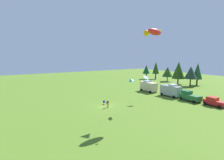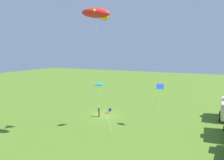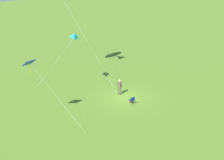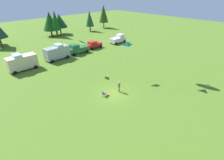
{
  "view_description": "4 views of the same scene",
  "coord_description": "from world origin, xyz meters",
  "px_view_note": "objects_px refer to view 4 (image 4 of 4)",
  "views": [
    {
      "loc": [
        31.56,
        -17.86,
        10.76
      ],
      "look_at": [
        1.76,
        0.54,
        5.85
      ],
      "focal_mm": 28.0,
      "sensor_mm": 36.0,
      "label": 1
    },
    {
      "loc": [
        31.0,
        16.91,
        10.53
      ],
      "look_at": [
        -0.86,
        1.23,
        5.87
      ],
      "focal_mm": 35.0,
      "sensor_mm": 36.0,
      "label": 2
    },
    {
      "loc": [
        -21.98,
        20.75,
        14.32
      ],
      "look_at": [
        -1.4,
        3.11,
        3.35
      ],
      "focal_mm": 50.0,
      "sensor_mm": 36.0,
      "label": 3
    },
    {
      "loc": [
        -15.64,
        -16.22,
        14.4
      ],
      "look_at": [
        -0.69,
        -0.47,
        2.86
      ],
      "focal_mm": 28.0,
      "sensor_mm": 36.0,
      "label": 4
    }
  ],
  "objects_px": {
    "folding_chair": "(104,94)",
    "van_motorhome_grey": "(57,52)",
    "truck_green_flatbed": "(78,49)",
    "car_red_sedan": "(94,45)",
    "backpack_on_grass": "(108,95)",
    "kite_delta_teal": "(128,44)",
    "person_kite_flyer": "(119,86)",
    "truck_white_pickup": "(118,39)",
    "van_camper_beige": "(22,62)",
    "kite_diamond_blue": "(82,43)"
  },
  "relations": [
    {
      "from": "van_motorhome_grey",
      "to": "truck_white_pickup",
      "type": "height_order",
      "value": "van_motorhome_grey"
    },
    {
      "from": "backpack_on_grass",
      "to": "car_red_sedan",
      "type": "distance_m",
      "value": 23.71
    },
    {
      "from": "car_red_sedan",
      "to": "truck_white_pickup",
      "type": "relative_size",
      "value": 0.83
    },
    {
      "from": "van_motorhome_grey",
      "to": "van_camper_beige",
      "type": "bearing_deg",
      "value": -177.94
    },
    {
      "from": "van_camper_beige",
      "to": "truck_green_flatbed",
      "type": "bearing_deg",
      "value": -176.73
    },
    {
      "from": "person_kite_flyer",
      "to": "truck_white_pickup",
      "type": "height_order",
      "value": "truck_white_pickup"
    },
    {
      "from": "person_kite_flyer",
      "to": "truck_green_flatbed",
      "type": "relative_size",
      "value": 0.34
    },
    {
      "from": "van_motorhome_grey",
      "to": "truck_green_flatbed",
      "type": "xyz_separation_m",
      "value": [
        5.55,
        0.13,
        -0.54
      ]
    },
    {
      "from": "person_kite_flyer",
      "to": "backpack_on_grass",
      "type": "xyz_separation_m",
      "value": [
        -2.06,
        0.34,
        -0.91
      ]
    },
    {
      "from": "car_red_sedan",
      "to": "kite_delta_teal",
      "type": "relative_size",
      "value": 0.65
    },
    {
      "from": "van_motorhome_grey",
      "to": "car_red_sedan",
      "type": "height_order",
      "value": "van_motorhome_grey"
    },
    {
      "from": "folding_chair",
      "to": "truck_green_flatbed",
      "type": "xyz_separation_m",
      "value": [
        8.1,
        18.96,
        0.61
      ]
    },
    {
      "from": "car_red_sedan",
      "to": "van_camper_beige",
      "type": "bearing_deg",
      "value": 4.83
    },
    {
      "from": "person_kite_flyer",
      "to": "truck_white_pickup",
      "type": "distance_m",
      "value": 27.39
    },
    {
      "from": "van_camper_beige",
      "to": "van_motorhome_grey",
      "type": "xyz_separation_m",
      "value": [
        7.72,
        0.66,
        0.0
      ]
    },
    {
      "from": "kite_delta_teal",
      "to": "kite_diamond_blue",
      "type": "height_order",
      "value": "kite_delta_teal"
    },
    {
      "from": "truck_white_pickup",
      "to": "car_red_sedan",
      "type": "bearing_deg",
      "value": 172.43
    },
    {
      "from": "truck_green_flatbed",
      "to": "car_red_sedan",
      "type": "distance_m",
      "value": 5.45
    },
    {
      "from": "truck_white_pickup",
      "to": "kite_diamond_blue",
      "type": "distance_m",
      "value": 21.67
    },
    {
      "from": "car_red_sedan",
      "to": "truck_white_pickup",
      "type": "height_order",
      "value": "truck_white_pickup"
    },
    {
      "from": "truck_green_flatbed",
      "to": "car_red_sedan",
      "type": "height_order",
      "value": "truck_green_flatbed"
    },
    {
      "from": "person_kite_flyer",
      "to": "truck_green_flatbed",
      "type": "bearing_deg",
      "value": 111.12
    },
    {
      "from": "folding_chair",
      "to": "van_motorhome_grey",
      "type": "relative_size",
      "value": 0.15
    },
    {
      "from": "folding_chair",
      "to": "van_motorhome_grey",
      "type": "xyz_separation_m",
      "value": [
        2.55,
        18.83,
        1.16
      ]
    },
    {
      "from": "kite_diamond_blue",
      "to": "person_kite_flyer",
      "type": "bearing_deg",
      "value": -92.4
    },
    {
      "from": "truck_green_flatbed",
      "to": "car_red_sedan",
      "type": "bearing_deg",
      "value": -170.07
    },
    {
      "from": "car_red_sedan",
      "to": "kite_diamond_blue",
      "type": "distance_m",
      "value": 15.43
    },
    {
      "from": "person_kite_flyer",
      "to": "truck_green_flatbed",
      "type": "height_order",
      "value": "truck_green_flatbed"
    },
    {
      "from": "van_motorhome_grey",
      "to": "kite_diamond_blue",
      "type": "relative_size",
      "value": 0.9
    },
    {
      "from": "truck_white_pickup",
      "to": "kite_diamond_blue",
      "type": "xyz_separation_m",
      "value": [
        -18.95,
        -9.47,
        4.55
      ]
    },
    {
      "from": "van_motorhome_grey",
      "to": "backpack_on_grass",
      "type": "bearing_deg",
      "value": -98.86
    },
    {
      "from": "van_camper_beige",
      "to": "truck_white_pickup",
      "type": "relative_size",
      "value": 1.07
    },
    {
      "from": "truck_green_flatbed",
      "to": "truck_white_pickup",
      "type": "bearing_deg",
      "value": -177.25
    },
    {
      "from": "backpack_on_grass",
      "to": "van_motorhome_grey",
      "type": "height_order",
      "value": "van_motorhome_grey"
    },
    {
      "from": "car_red_sedan",
      "to": "truck_white_pickup",
      "type": "distance_m",
      "value": 8.49
    },
    {
      "from": "folding_chair",
      "to": "car_red_sedan",
      "type": "bearing_deg",
      "value": 66.34
    },
    {
      "from": "van_motorhome_grey",
      "to": "kite_delta_teal",
      "type": "xyz_separation_m",
      "value": [
        4.52,
        -16.92,
        4.54
      ]
    },
    {
      "from": "folding_chair",
      "to": "backpack_on_grass",
      "type": "xyz_separation_m",
      "value": [
        0.54,
        -0.27,
        -0.38
      ]
    },
    {
      "from": "car_red_sedan",
      "to": "kite_delta_teal",
      "type": "height_order",
      "value": "kite_delta_teal"
    },
    {
      "from": "backpack_on_grass",
      "to": "kite_delta_teal",
      "type": "distance_m",
      "value": 9.18
    },
    {
      "from": "folding_chair",
      "to": "van_camper_beige",
      "type": "height_order",
      "value": "van_camper_beige"
    },
    {
      "from": "van_motorhome_grey",
      "to": "car_red_sedan",
      "type": "distance_m",
      "value": 11.01
    },
    {
      "from": "backpack_on_grass",
      "to": "kite_diamond_blue",
      "type": "xyz_separation_m",
      "value": [
        2.47,
        9.55,
        5.54
      ]
    },
    {
      "from": "van_camper_beige",
      "to": "kite_diamond_blue",
      "type": "bearing_deg",
      "value": 132.52
    },
    {
      "from": "backpack_on_grass",
      "to": "truck_green_flatbed",
      "type": "distance_m",
      "value": 20.68
    },
    {
      "from": "van_camper_beige",
      "to": "truck_white_pickup",
      "type": "height_order",
      "value": "van_camper_beige"
    },
    {
      "from": "folding_chair",
      "to": "van_motorhome_grey",
      "type": "height_order",
      "value": "van_motorhome_grey"
    },
    {
      "from": "truck_green_flatbed",
      "to": "kite_diamond_blue",
      "type": "relative_size",
      "value": 0.84
    },
    {
      "from": "truck_white_pickup",
      "to": "kite_diamond_blue",
      "type": "bearing_deg",
      "value": -155.58
    },
    {
      "from": "backpack_on_grass",
      "to": "van_motorhome_grey",
      "type": "distance_m",
      "value": 19.26
    }
  ]
}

